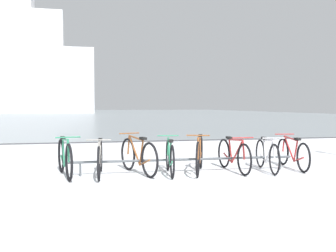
# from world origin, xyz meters

# --- Properties ---
(ground) EXTENTS (80.00, 132.00, 0.08)m
(ground) POSITION_xyz_m (0.00, 53.90, -0.04)
(ground) COLOR white
(bike_rack) EXTENTS (4.75, 0.16, 0.31)m
(bike_rack) POSITION_xyz_m (0.72, 2.88, 0.27)
(bike_rack) COLOR #4C5156
(bike_rack) RESTS_ON ground
(bicycle_0) EXTENTS (0.50, 1.72, 0.83)m
(bicycle_0) POSITION_xyz_m (-1.72, 2.98, 0.37)
(bicycle_0) COLOR black
(bicycle_0) RESTS_ON ground
(bicycle_1) EXTENTS (0.46, 1.75, 0.77)m
(bicycle_1) POSITION_xyz_m (-1.04, 2.91, 0.35)
(bicycle_1) COLOR black
(bicycle_1) RESTS_ON ground
(bicycle_2) EXTENTS (0.64, 1.67, 0.82)m
(bicycle_2) POSITION_xyz_m (-0.26, 2.98, 0.37)
(bicycle_2) COLOR black
(bicycle_2) RESTS_ON ground
(bicycle_3) EXTENTS (0.46, 1.60, 0.77)m
(bicycle_3) POSITION_xyz_m (0.37, 2.80, 0.35)
(bicycle_3) COLOR black
(bicycle_3) RESTS_ON ground
(bicycle_4) EXTENTS (0.72, 1.69, 0.83)m
(bicycle_4) POSITION_xyz_m (1.02, 2.85, 0.38)
(bicycle_4) COLOR black
(bicycle_4) RESTS_ON ground
(bicycle_5) EXTENTS (0.46, 1.72, 0.77)m
(bicycle_5) POSITION_xyz_m (1.77, 2.83, 0.35)
(bicycle_5) COLOR black
(bicycle_5) RESTS_ON ground
(bicycle_6) EXTENTS (0.46, 1.60, 0.76)m
(bicycle_6) POSITION_xyz_m (2.49, 2.72, 0.34)
(bicycle_6) COLOR black
(bicycle_6) RESTS_ON ground
(bicycle_7) EXTENTS (0.46, 1.71, 0.75)m
(bicycle_7) POSITION_xyz_m (3.20, 2.92, 0.34)
(bicycle_7) COLOR black
(bicycle_7) RESTS_ON ground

